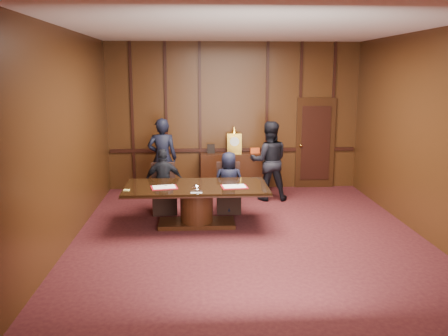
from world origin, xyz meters
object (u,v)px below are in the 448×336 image
signatory_left (164,182)px  signatory_right (229,182)px  witness_right (269,161)px  conference_table (197,199)px  witness_left (162,158)px  sideboard (234,170)px

signatory_left → signatory_right: size_ratio=1.06×
witness_right → conference_table: bearing=49.5°
witness_left → sideboard: bearing=-160.7°
signatory_left → signatory_right: bearing=173.7°
witness_left → witness_right: size_ratio=1.03×
witness_right → signatory_left: bearing=24.8°
signatory_left → witness_left: 1.32m
conference_table → signatory_right: 1.04m
sideboard → conference_table: bearing=-108.8°
sideboard → witness_right: bearing=-52.4°
sideboard → signatory_left: 2.42m
signatory_left → witness_right: (2.25, 0.95, 0.22)m
signatory_right → witness_left: witness_left is taller
conference_table → witness_left: size_ratio=1.45×
conference_table → witness_right: size_ratio=1.50×
sideboard → signatory_right: (-0.25, -1.85, 0.14)m
signatory_right → witness_right: 1.36m
sideboard → conference_table: 2.80m
witness_left → witness_right: 2.38m
witness_right → signatory_right: bearing=46.9°
signatory_right → witness_right: bearing=-133.0°
conference_table → witness_right: 2.40m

